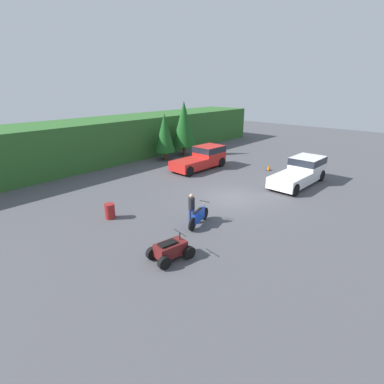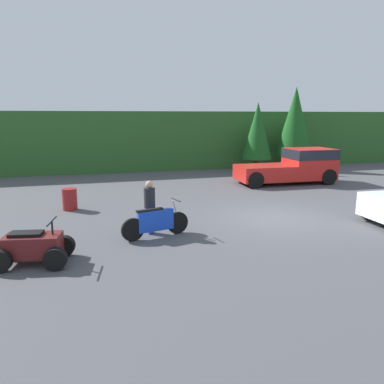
{
  "view_description": "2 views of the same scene",
  "coord_description": "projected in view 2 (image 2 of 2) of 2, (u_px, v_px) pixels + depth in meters",
  "views": [
    {
      "loc": [
        -16.1,
        -10.53,
        7.3
      ],
      "look_at": [
        -2.9,
        1.08,
        0.95
      ],
      "focal_mm": 28.0,
      "sensor_mm": 36.0,
      "label": 1
    },
    {
      "loc": [
        -6.66,
        -12.12,
        3.77
      ],
      "look_at": [
        -2.9,
        1.08,
        0.95
      ],
      "focal_mm": 35.0,
      "sensor_mm": 36.0,
      "label": 2
    }
  ],
  "objects": [
    {
      "name": "ground_plane",
      "position": [
        275.0,
        218.0,
        13.96
      ],
      "size": [
        80.0,
        80.0,
        0.0
      ],
      "primitive_type": "plane",
      "color": "#4C4C51"
    },
    {
      "name": "steel_barrel",
      "position": [
        70.0,
        199.0,
        15.12
      ],
      "size": [
        0.58,
        0.58,
        0.88
      ],
      "color": "maroon",
      "rests_on": "ground_plane"
    },
    {
      "name": "tree_left",
      "position": [
        257.0,
        131.0,
        25.36
      ],
      "size": [
        2.04,
        2.04,
        4.64
      ],
      "color": "brown",
      "rests_on": "ground_plane"
    },
    {
      "name": "pickup_truck_red",
      "position": [
        295.0,
        165.0,
        21.06
      ],
      "size": [
        5.55,
        2.35,
        1.93
      ],
      "rotation": [
        0.0,
        0.0,
        -0.04
      ],
      "color": "red",
      "rests_on": "ground_plane"
    },
    {
      "name": "tree_mid_left",
      "position": [
        295.0,
        121.0,
        25.97
      ],
      "size": [
        2.51,
        2.51,
        5.71
      ],
      "color": "brown",
      "rests_on": "ground_plane"
    },
    {
      "name": "quad_atv",
      "position": [
        33.0,
        248.0,
        9.6
      ],
      "size": [
        2.06,
        1.48,
        1.14
      ],
      "rotation": [
        0.0,
        0.0,
        -0.18
      ],
      "color": "black",
      "rests_on": "ground_plane"
    },
    {
      "name": "dirt_bike",
      "position": [
        156.0,
        222.0,
        11.7
      ],
      "size": [
        2.21,
        0.78,
        1.15
      ],
      "rotation": [
        0.0,
        0.0,
        0.24
      ],
      "color": "black",
      "rests_on": "ground_plane"
    },
    {
      "name": "hillside_backdrop",
      "position": [
        175.0,
        139.0,
        28.63
      ],
      "size": [
        44.0,
        6.0,
        4.04
      ],
      "color": "#2D6028",
      "rests_on": "ground_plane"
    },
    {
      "name": "rider_person",
      "position": [
        150.0,
        205.0,
        11.99
      ],
      "size": [
        0.39,
        0.39,
        1.74
      ],
      "rotation": [
        0.0,
        0.0,
        0.09
      ],
      "color": "navy",
      "rests_on": "ground_plane"
    }
  ]
}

